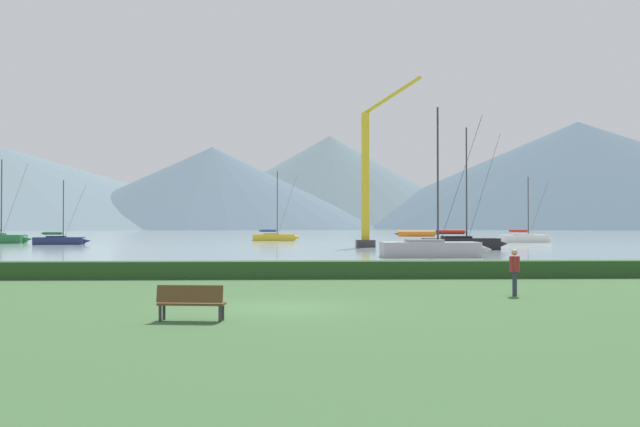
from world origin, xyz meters
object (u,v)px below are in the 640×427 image
Objects in this scene: sailboat_slip_4 at (431,248)px; park_bench_near_path at (191,301)px; sailboat_slip_1 at (462,243)px; sailboat_slip_7 at (525,238)px; sailboat_slip_6 at (60,240)px; person_seated_viewer at (515,268)px; sailboat_slip_5 at (274,237)px; dock_crane at (367,187)px.

sailboat_slip_4 reaches higher than park_bench_near_path.
sailboat_slip_1 reaches higher than sailboat_slip_7.
sailboat_slip_6 reaches higher than person_seated_viewer.
person_seated_viewer is (-24.18, -68.30, 0.34)m from sailboat_slip_7.
sailboat_slip_7 is (21.55, 40.97, -0.09)m from sailboat_slip_4.
park_bench_near_path is at bearing -112.57° from sailboat_slip_4.
sailboat_slip_6 is (-25.90, -18.39, -0.07)m from sailboat_slip_5.
person_seated_viewer is at bearing -103.65° from sailboat_slip_1.
person_seated_viewer reaches higher than park_bench_near_path.
sailboat_slip_7 is 0.48× the size of dock_crane.
park_bench_near_path is 11.98m from person_seated_viewer.
sailboat_slip_4 is at bearing -83.55° from dock_crane.
sailboat_slip_5 reaches higher than park_bench_near_path.
sailboat_slip_6 is at bearing 156.09° from sailboat_slip_1.
sailboat_slip_7 is at bearing 38.05° from dock_crane.
dock_crane is (-2.50, 22.14, 5.90)m from sailboat_slip_4.
sailboat_slip_1 is 6.79× the size of park_bench_near_path.
dock_crane reaches higher than sailboat_slip_7.
sailboat_slip_7 is (35.16, -10.35, 0.01)m from sailboat_slip_5.
dock_crane reaches higher than sailboat_slip_4.
sailboat_slip_6 is 61.59m from sailboat_slip_7.
sailboat_slip_5 is 79.41m from person_seated_viewer.
person_seated_viewer is 0.09× the size of dock_crane.
sailboat_slip_4 reaches higher than person_seated_viewer.
sailboat_slip_7 is 81.81m from park_bench_near_path.
sailboat_slip_6 is at bearing -147.33° from sailboat_slip_5.
sailboat_slip_5 is at bearing 96.66° from park_bench_near_path.
sailboat_slip_6 is at bearing 163.75° from dock_crane.
park_bench_near_path is at bearing -122.82° from sailboat_slip_7.
park_bench_near_path is (0.51, -84.45, -0.09)m from sailboat_slip_5.
sailboat_slip_6 is 0.87× the size of sailboat_slip_7.
sailboat_slip_4 is 1.26× the size of sailboat_slip_7.
park_bench_near_path is (-34.65, -74.11, -0.10)m from sailboat_slip_7.
dock_crane is at bearing 85.46° from park_bench_near_path.
sailboat_slip_5 is at bearing 110.05° from person_seated_viewer.
sailboat_slip_6 is at bearing 133.57° from person_seated_viewer.
sailboat_slip_1 is 41.61m from sailboat_slip_5.
dock_crane is (0.13, 49.47, 5.64)m from person_seated_viewer.
sailboat_slip_1 is 7.34× the size of person_seated_viewer.
dock_crane reaches higher than park_bench_near_path.
sailboat_slip_7 is at bearing -19.11° from sailboat_slip_5.
sailboat_slip_5 is 36.66m from sailboat_slip_7.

